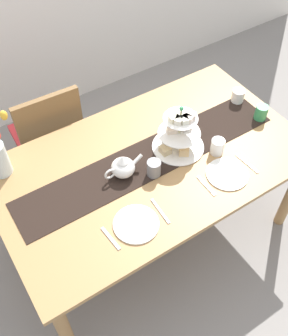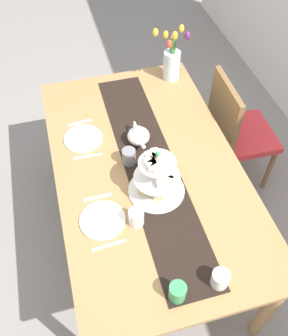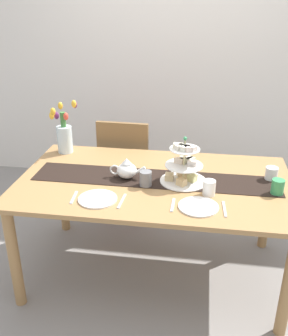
{
  "view_description": "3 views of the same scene",
  "coord_description": "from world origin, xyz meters",
  "px_view_note": "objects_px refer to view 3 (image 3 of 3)",
  "views": [
    {
      "loc": [
        -0.84,
        -1.22,
        2.43
      ],
      "look_at": [
        -0.09,
        -0.07,
        0.8
      ],
      "focal_mm": 42.73,
      "sensor_mm": 36.0,
      "label": 1
    },
    {
      "loc": [
        1.3,
        -0.37,
        2.34
      ],
      "look_at": [
        0.08,
        -0.04,
        0.82
      ],
      "focal_mm": 39.87,
      "sensor_mm": 36.0,
      "label": 2
    },
    {
      "loc": [
        0.28,
        -2.26,
        1.86
      ],
      "look_at": [
        -0.06,
        -0.06,
        0.84
      ],
      "focal_mm": 41.84,
      "sensor_mm": 36.0,
      "label": 3
    }
  ],
  "objects_px": {
    "tulip_vase": "(64,134)",
    "knife_left": "(122,201)",
    "knife_right": "(224,209)",
    "mug_orange": "(278,187)",
    "mug_grey": "(146,178)",
    "mug_white_text": "(209,188)",
    "dinner_plate_right": "(198,207)",
    "dining_table": "(155,192)",
    "dinner_plate_left": "(98,199)",
    "fork_right": "(173,205)",
    "chair_left": "(126,164)",
    "teapot": "(127,170)",
    "tiered_cake_stand": "(184,167)",
    "cream_jug": "(271,174)",
    "fork_left": "(74,197)"
  },
  "relations": [
    {
      "from": "knife_right",
      "to": "mug_grey",
      "type": "height_order",
      "value": "mug_grey"
    },
    {
      "from": "dinner_plate_left",
      "to": "knife_right",
      "type": "relative_size",
      "value": 1.35
    },
    {
      "from": "dining_table",
      "to": "knife_left",
      "type": "height_order",
      "value": "knife_left"
    },
    {
      "from": "knife_right",
      "to": "mug_orange",
      "type": "distance_m",
      "value": 0.4
    },
    {
      "from": "tulip_vase",
      "to": "dinner_plate_left",
      "type": "xyz_separation_m",
      "value": [
        0.43,
        -0.69,
        -0.14
      ]
    },
    {
      "from": "dining_table",
      "to": "teapot",
      "type": "height_order",
      "value": "teapot"
    },
    {
      "from": "dinner_plate_right",
      "to": "mug_orange",
      "type": "height_order",
      "value": "mug_orange"
    },
    {
      "from": "dining_table",
      "to": "fork_left",
      "type": "distance_m",
      "value": 0.55
    },
    {
      "from": "tulip_vase",
      "to": "knife_left",
      "type": "height_order",
      "value": "tulip_vase"
    },
    {
      "from": "dinner_plate_left",
      "to": "knife_left",
      "type": "relative_size",
      "value": 1.35
    },
    {
      "from": "chair_left",
      "to": "fork_right",
      "type": "distance_m",
      "value": 1.18
    },
    {
      "from": "tiered_cake_stand",
      "to": "dinner_plate_right",
      "type": "xyz_separation_m",
      "value": [
        0.11,
        -0.32,
        -0.1
      ]
    },
    {
      "from": "knife_left",
      "to": "mug_white_text",
      "type": "xyz_separation_m",
      "value": [
        0.5,
        0.16,
        0.04
      ]
    },
    {
      "from": "dinner_plate_right",
      "to": "mug_grey",
      "type": "relative_size",
      "value": 2.42
    },
    {
      "from": "mug_grey",
      "to": "mug_white_text",
      "type": "distance_m",
      "value": 0.4
    },
    {
      "from": "tulip_vase",
      "to": "cream_jug",
      "type": "relative_size",
      "value": 4.86
    },
    {
      "from": "dinner_plate_right",
      "to": "knife_left",
      "type": "bearing_deg",
      "value": 180.0
    },
    {
      "from": "teapot",
      "to": "mug_orange",
      "type": "height_order",
      "value": "teapot"
    },
    {
      "from": "tulip_vase",
      "to": "mug_orange",
      "type": "bearing_deg",
      "value": -17.0
    },
    {
      "from": "mug_orange",
      "to": "dinner_plate_left",
      "type": "bearing_deg",
      "value": -167.41
    },
    {
      "from": "tiered_cake_stand",
      "to": "cream_jug",
      "type": "bearing_deg",
      "value": 11.92
    },
    {
      "from": "fork_right",
      "to": "mug_orange",
      "type": "height_order",
      "value": "mug_orange"
    },
    {
      "from": "teapot",
      "to": "mug_white_text",
      "type": "distance_m",
      "value": 0.55
    },
    {
      "from": "chair_left",
      "to": "mug_orange",
      "type": "height_order",
      "value": "chair_left"
    },
    {
      "from": "dinner_plate_left",
      "to": "mug_white_text",
      "type": "xyz_separation_m",
      "value": [
        0.64,
        0.16,
        0.04
      ]
    },
    {
      "from": "dining_table",
      "to": "dinner_plate_left",
      "type": "bearing_deg",
      "value": -133.71
    },
    {
      "from": "knife_left",
      "to": "mug_orange",
      "type": "relative_size",
      "value": 1.79
    },
    {
      "from": "teapot",
      "to": "knife_left",
      "type": "relative_size",
      "value": 1.4
    },
    {
      "from": "tulip_vase",
      "to": "knife_left",
      "type": "relative_size",
      "value": 2.43
    },
    {
      "from": "cream_jug",
      "to": "knife_right",
      "type": "relative_size",
      "value": 0.5
    },
    {
      "from": "cream_jug",
      "to": "knife_left",
      "type": "height_order",
      "value": "cream_jug"
    },
    {
      "from": "tiered_cake_stand",
      "to": "mug_white_text",
      "type": "bearing_deg",
      "value": -43.54
    },
    {
      "from": "dining_table",
      "to": "mug_grey",
      "type": "distance_m",
      "value": 0.17
    },
    {
      "from": "cream_jug",
      "to": "dinner_plate_left",
      "type": "relative_size",
      "value": 0.37
    },
    {
      "from": "fork_right",
      "to": "fork_left",
      "type": "bearing_deg",
      "value": 180.0
    },
    {
      "from": "tulip_vase",
      "to": "mug_grey",
      "type": "relative_size",
      "value": 4.35
    },
    {
      "from": "chair_left",
      "to": "tulip_vase",
      "type": "relative_size",
      "value": 2.2
    },
    {
      "from": "dinner_plate_left",
      "to": "fork_left",
      "type": "height_order",
      "value": "dinner_plate_left"
    },
    {
      "from": "dinner_plate_left",
      "to": "fork_right",
      "type": "relative_size",
      "value": 1.53
    },
    {
      "from": "tulip_vase",
      "to": "dinner_plate_right",
      "type": "relative_size",
      "value": 1.8
    },
    {
      "from": "tiered_cake_stand",
      "to": "knife_right",
      "type": "relative_size",
      "value": 1.79
    },
    {
      "from": "fork_left",
      "to": "dinner_plate_right",
      "type": "relative_size",
      "value": 0.65
    },
    {
      "from": "chair_left",
      "to": "knife_left",
      "type": "relative_size",
      "value": 5.35
    },
    {
      "from": "chair_left",
      "to": "knife_right",
      "type": "relative_size",
      "value": 5.35
    },
    {
      "from": "fork_right",
      "to": "mug_white_text",
      "type": "xyz_separation_m",
      "value": [
        0.2,
        0.16,
        0.04
      ]
    },
    {
      "from": "fork_right",
      "to": "dinner_plate_right",
      "type": "bearing_deg",
      "value": 0.0
    },
    {
      "from": "mug_grey",
      "to": "mug_orange",
      "type": "distance_m",
      "value": 0.8
    },
    {
      "from": "dining_table",
      "to": "dinner_plate_right",
      "type": "relative_size",
      "value": 7.67
    },
    {
      "from": "mug_grey",
      "to": "mug_white_text",
      "type": "xyz_separation_m",
      "value": [
        0.39,
        -0.06,
        -0.0
      ]
    },
    {
      "from": "cream_jug",
      "to": "dinner_plate_left",
      "type": "xyz_separation_m",
      "value": [
        -1.04,
        -0.43,
        -0.04
      ]
    }
  ]
}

